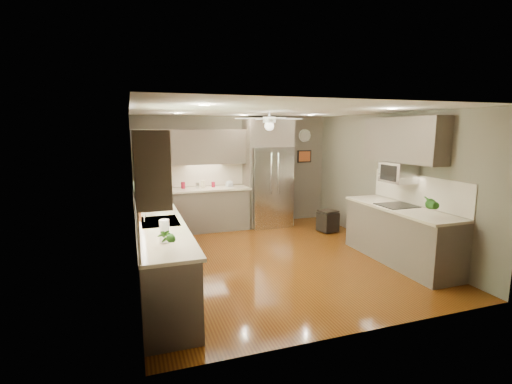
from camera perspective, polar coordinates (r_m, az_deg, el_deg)
floor at (r=6.51m, az=2.89°, el=-10.17°), size 5.00×5.00×0.00m
ceiling at (r=6.13m, az=3.09°, el=12.39°), size 5.00×5.00×0.00m
wall_back at (r=8.55m, az=-3.26°, el=3.22°), size 4.50×0.00×4.50m
wall_front at (r=4.03m, az=16.35°, el=-4.48°), size 4.50×0.00×4.50m
wall_left at (r=5.76m, az=-18.27°, el=-0.39°), size 0.00×5.00×5.00m
wall_right at (r=7.33m, az=19.55°, el=1.60°), size 0.00×5.00×5.00m
canister_a at (r=8.08m, az=-11.15°, el=1.03°), size 0.09×0.09×0.14m
canister_b at (r=8.08m, az=-8.98°, el=1.03°), size 0.10×0.10×0.13m
canister_c at (r=8.12m, az=-8.16°, el=1.23°), size 0.11×0.11×0.16m
canister_d at (r=8.21m, az=-6.60°, el=1.15°), size 0.09×0.09×0.12m
soap_bottle at (r=5.72m, az=-16.25°, el=-2.46°), size 0.11×0.12×0.21m
potted_plant_left at (r=4.05m, az=-13.66°, el=-6.67°), size 0.18×0.14×0.30m
potted_plant_right at (r=6.06m, az=25.34°, el=-1.60°), size 0.23×0.20×0.36m
bowl at (r=8.26m, az=-4.11°, el=1.00°), size 0.28×0.28×0.05m
left_run at (r=6.09m, az=-15.10°, el=-7.12°), size 0.65×4.70×1.45m
back_run at (r=8.22m, az=-7.52°, el=-2.51°), size 1.85×0.65×1.45m
uppers at (r=6.58m, az=-5.33°, el=6.70°), size 4.50×4.70×0.95m
window at (r=5.22m, az=-18.03°, el=1.95°), size 0.05×1.12×0.92m
sink at (r=5.35m, az=-14.58°, el=-4.71°), size 0.50×0.70×0.32m
refrigerator at (r=8.45m, az=1.96°, el=2.74°), size 1.06×0.75×2.45m
right_run at (r=6.67m, az=21.26°, el=-5.97°), size 0.70×2.20×1.45m
microwave at (r=6.74m, az=21.05°, el=2.82°), size 0.43×0.55×0.34m
ceiling_fan at (r=6.40m, az=2.06°, el=10.78°), size 1.18×1.18×0.32m
recessed_lights at (r=6.49m, az=1.41°, el=12.19°), size 2.84×3.14×0.01m
wall_clock at (r=9.11m, az=7.51°, el=8.60°), size 0.30×0.03×0.30m
framed_print at (r=9.13m, az=7.45°, el=5.46°), size 0.36×0.03×0.30m
stool at (r=8.20m, az=10.98°, el=-4.40°), size 0.42×0.42×0.45m
paper_towel at (r=4.30m, az=-13.90°, el=-5.84°), size 0.11×0.11×0.28m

